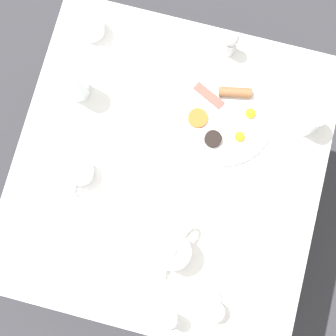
# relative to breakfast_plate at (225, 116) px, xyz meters

# --- Properties ---
(ground_plane) EXTENTS (8.00, 8.00, 0.00)m
(ground_plane) POSITION_rel_breakfast_plate_xyz_m (-0.20, 0.13, -0.75)
(ground_plane) COLOR #333338
(table) EXTENTS (0.96, 0.92, 0.74)m
(table) POSITION_rel_breakfast_plate_xyz_m (-0.20, 0.13, -0.09)
(table) COLOR white
(table) RESTS_ON ground_plane
(breakfast_plate) EXTENTS (0.31, 0.31, 0.04)m
(breakfast_plate) POSITION_rel_breakfast_plate_xyz_m (0.00, 0.00, 0.00)
(breakfast_plate) COLOR white
(breakfast_plate) RESTS_ON table
(teapot_near) EXTENTS (0.18, 0.10, 0.13)m
(teapot_near) POSITION_rel_breakfast_plate_xyz_m (-0.43, 0.05, 0.04)
(teapot_near) COLOR white
(teapot_near) RESTS_ON table
(teacup_with_saucer_left) EXTENTS (0.14, 0.14, 0.06)m
(teacup_with_saucer_left) POSITION_rel_breakfast_plate_xyz_m (-0.28, 0.38, 0.02)
(teacup_with_saucer_left) COLOR white
(teacup_with_saucer_left) RESTS_ON table
(teacup_with_saucer_right) EXTENTS (0.14, 0.14, 0.06)m
(teacup_with_saucer_right) POSITION_rel_breakfast_plate_xyz_m (0.17, 0.47, 0.02)
(teacup_with_saucer_right) COLOR white
(teacup_with_saucer_right) RESTS_ON table
(water_glass_tall) EXTENTS (0.07, 0.07, 0.15)m
(water_glass_tall) POSITION_rel_breakfast_plate_xyz_m (-0.03, 0.45, 0.06)
(water_glass_tall) COLOR white
(water_glass_tall) RESTS_ON table
(water_glass_short) EXTENTS (0.07, 0.07, 0.12)m
(water_glass_short) POSITION_rel_breakfast_plate_xyz_m (0.04, -0.24, 0.05)
(water_glass_short) COLOR white
(water_glass_short) RESTS_ON table
(creamer_jug) EXTENTS (0.08, 0.06, 0.06)m
(creamer_jug) POSITION_rel_breakfast_plate_xyz_m (-0.56, -0.10, 0.02)
(creamer_jug) COLOR white
(creamer_jug) RESTS_ON table
(pepper_grinder) EXTENTS (0.04, 0.04, 0.11)m
(pepper_grinder) POSITION_rel_breakfast_plate_xyz_m (-0.61, 0.01, 0.05)
(pepper_grinder) COLOR #BCBCC1
(pepper_grinder) RESTS_ON table
(salt_grinder) EXTENTS (0.04, 0.04, 0.11)m
(salt_grinder) POSITION_rel_breakfast_plate_xyz_m (0.21, 0.04, 0.05)
(salt_grinder) COLOR #BCBCC1
(salt_grinder) RESTS_ON table
(napkin_folded) EXTENTS (0.19, 0.20, 0.01)m
(napkin_folded) POSITION_rel_breakfast_plate_xyz_m (-0.54, 0.33, -0.01)
(napkin_folded) COLOR white
(napkin_folded) RESTS_ON table
(fork_by_plate) EXTENTS (0.17, 0.03, 0.00)m
(fork_by_plate) POSITION_rel_breakfast_plate_xyz_m (-0.27, 0.20, -0.01)
(fork_by_plate) COLOR silver
(fork_by_plate) RESTS_ON table
(knife_by_plate) EXTENTS (0.02, 0.20, 0.00)m
(knife_by_plate) POSITION_rel_breakfast_plate_xyz_m (-0.27, -0.15, -0.01)
(knife_by_plate) COLOR silver
(knife_by_plate) RESTS_ON table
(spoon_for_tea) EXTENTS (0.04, 0.14, 0.00)m
(spoon_for_tea) POSITION_rel_breakfast_plate_xyz_m (0.10, 0.23, -0.01)
(spoon_for_tea) COLOR silver
(spoon_for_tea) RESTS_ON table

